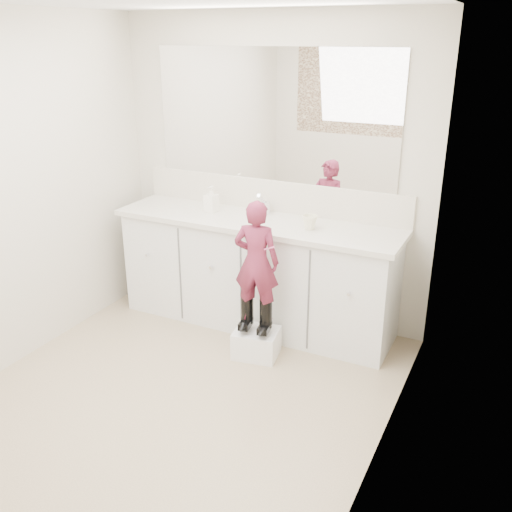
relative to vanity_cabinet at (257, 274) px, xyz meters
The scene contains 16 objects.
floor 1.30m from the vanity_cabinet, 90.00° to the right, with size 3.00×3.00×0.00m, color #8C755B.
wall_back 0.82m from the vanity_cabinet, 90.00° to the left, with size 2.60×2.60×0.00m, color beige.
wall_left 1.95m from the vanity_cabinet, 136.70° to the right, with size 3.00×3.00×0.00m, color beige.
wall_right 1.95m from the vanity_cabinet, 43.30° to the right, with size 3.00×3.00×0.00m, color beige.
vanity_cabinet is the anchor object (origin of this frame).
countertop 0.45m from the vanity_cabinet, 90.00° to the right, with size 2.28×0.58×0.04m, color beige.
backsplash 0.64m from the vanity_cabinet, 90.00° to the left, with size 2.28×0.03×0.25m, color beige.
mirror 1.24m from the vanity_cabinet, 90.00° to the left, with size 2.00×0.02×1.00m, color white.
faucet 0.54m from the vanity_cabinet, 90.00° to the left, with size 0.08×0.08×0.10m, color silver.
cup 0.69m from the vanity_cabinet, ahead, with size 0.11×0.11×0.11m, color #F2EBC1.
soap_bottle 0.71m from the vanity_cabinet, behind, with size 0.09×0.10×0.21m, color white.
step_stool 0.62m from the vanity_cabinet, 64.34° to the right, with size 0.32×0.26×0.20m, color white.
boot_left 0.51m from the vanity_cabinet, 72.13° to the right, with size 0.10×0.18×0.26m, color black, non-canonical shape.
boot_right 0.57m from the vanity_cabinet, 57.45° to the right, with size 0.10×0.18×0.26m, color black, non-canonical shape.
toddler 0.62m from the vanity_cabinet, 64.34° to the right, with size 0.32×0.21×0.89m, color #B13658.
toothbrush 0.71m from the vanity_cabinet, 58.28° to the right, with size 0.01×0.01×0.14m, color pink.
Camera 1 is at (1.85, -2.55, 2.22)m, focal length 40.00 mm.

